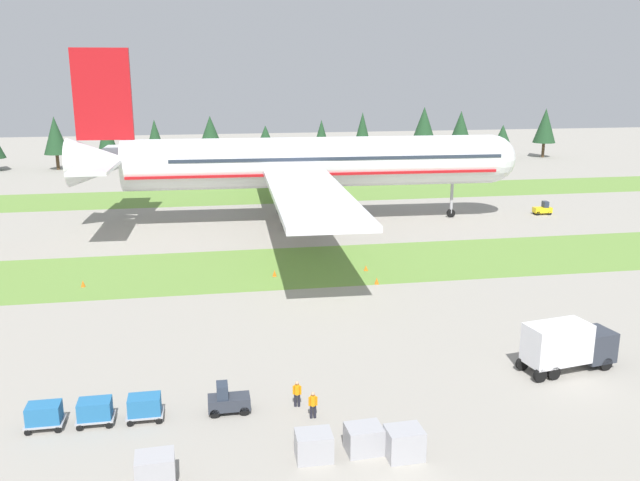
{
  "coord_description": "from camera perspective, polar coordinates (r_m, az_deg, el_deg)",
  "views": [
    {
      "loc": [
        -8.86,
        -26.91,
        20.75
      ],
      "look_at": [
        2.51,
        37.6,
        4.0
      ],
      "focal_mm": 37.56,
      "sensor_mm": 36.0,
      "label": 1
    }
  ],
  "objects": [
    {
      "name": "grass_strip_near",
      "position": [
        72.78,
        -2.59,
        -2.23
      ],
      "size": [
        320.0,
        15.61,
        0.01
      ],
      "primitive_type": "cube",
      "color": "olive",
      "rests_on": "ground"
    },
    {
      "name": "grass_strip_far",
      "position": [
        114.65,
        -5.41,
        3.86
      ],
      "size": [
        320.0,
        15.61,
        0.01
      ],
      "primitive_type": "cube",
      "color": "olive",
      "rests_on": "ground"
    },
    {
      "name": "airliner",
      "position": [
        92.67,
        -1.57,
        6.69
      ],
      "size": [
        61.64,
        75.94,
        23.48
      ],
      "rotation": [
        0.0,
        0.0,
        -1.61
      ],
      "color": "silver",
      "rests_on": "ground"
    },
    {
      "name": "baggage_tug",
      "position": [
        43.11,
        -7.86,
        -13.35
      ],
      "size": [
        2.6,
        1.31,
        1.97
      ],
      "rotation": [
        0.0,
        0.0,
        -1.57
      ],
      "color": "#2D333D",
      "rests_on": "ground"
    },
    {
      "name": "cargo_dolly_lead",
      "position": [
        43.24,
        -14.72,
        -13.47
      ],
      "size": [
        2.2,
        1.5,
        1.55
      ],
      "rotation": [
        0.0,
        0.0,
        -1.57
      ],
      "color": "#A3A3A8",
      "rests_on": "ground"
    },
    {
      "name": "cargo_dolly_second",
      "position": [
        43.6,
        -18.63,
        -13.52
      ],
      "size": [
        2.2,
        1.5,
        1.55
      ],
      "rotation": [
        0.0,
        0.0,
        -1.57
      ],
      "color": "#A3A3A8",
      "rests_on": "ground"
    },
    {
      "name": "cargo_dolly_third",
      "position": [
        44.16,
        -22.45,
        -13.52
      ],
      "size": [
        2.2,
        1.5,
        1.55
      ],
      "rotation": [
        0.0,
        0.0,
        -1.57
      ],
      "color": "#A3A3A8",
      "rests_on": "ground"
    },
    {
      "name": "catering_truck",
      "position": [
        50.87,
        20.34,
        -8.29
      ],
      "size": [
        7.24,
        3.43,
        3.58
      ],
      "rotation": [
        0.0,
        0.0,
        -1.4
      ],
      "color": "#2D333D",
      "rests_on": "ground"
    },
    {
      "name": "pushback_tractor",
      "position": [
        104.12,
        18.46,
        2.56
      ],
      "size": [
        2.65,
        1.39,
        1.97
      ],
      "rotation": [
        0.0,
        0.0,
        1.53
      ],
      "color": "yellow",
      "rests_on": "ground"
    },
    {
      "name": "ground_crew_marshaller",
      "position": [
        43.37,
        -1.97,
        -12.84
      ],
      "size": [
        0.55,
        0.36,
        1.74
      ],
      "rotation": [
        0.0,
        0.0,
        6.05
      ],
      "color": "black",
      "rests_on": "ground"
    },
    {
      "name": "ground_crew_loader",
      "position": [
        42.06,
        -0.6,
        -13.75
      ],
      "size": [
        0.56,
        0.36,
        1.74
      ],
      "rotation": [
        0.0,
        0.0,
        6.24
      ],
      "color": "black",
      "rests_on": "ground"
    },
    {
      "name": "uld_container_0",
      "position": [
        37.31,
        -13.86,
        -18.41
      ],
      "size": [
        2.07,
        1.69,
        1.64
      ],
      "primitive_type": "cube",
      "rotation": [
        0.0,
        0.0,
        0.05
      ],
      "color": "#A3A3A8",
      "rests_on": "ground"
    },
    {
      "name": "uld_container_1",
      "position": [
        38.33,
        -0.53,
        -17.07
      ],
      "size": [
        2.02,
        1.63,
        1.54
      ],
      "primitive_type": "cube",
      "rotation": [
        0.0,
        0.0,
        -0.01
      ],
      "color": "#A3A3A8",
      "rests_on": "ground"
    },
    {
      "name": "uld_container_2",
      "position": [
        39.0,
        3.76,
        -16.51
      ],
      "size": [
        2.09,
        1.71,
        1.54
      ],
      "primitive_type": "cube",
      "rotation": [
        0.0,
        0.0,
        0.06
      ],
      "color": "#A3A3A8",
      "rests_on": "ground"
    },
    {
      "name": "uld_container_3",
      "position": [
        38.66,
        7.19,
        -16.74
      ],
      "size": [
        2.07,
        1.68,
        1.72
      ],
      "primitive_type": "cube",
      "rotation": [
        0.0,
        0.0,
        0.04
      ],
      "color": "#A3A3A8",
      "rests_on": "ground"
    },
    {
      "name": "taxiway_marker_0",
      "position": [
        67.02,
        4.86,
        -3.44
      ],
      "size": [
        0.44,
        0.44,
        0.67
      ],
      "primitive_type": "cone",
      "color": "orange",
      "rests_on": "ground"
    },
    {
      "name": "taxiway_marker_1",
      "position": [
        69.43,
        -3.89,
        -2.79
      ],
      "size": [
        0.44,
        0.44,
        0.66
      ],
      "primitive_type": "cone",
      "color": "orange",
      "rests_on": "ground"
    },
    {
      "name": "taxiway_marker_2",
      "position": [
        71.39,
        3.94,
        -2.34
      ],
      "size": [
        0.44,
        0.44,
        0.58
      ],
      "primitive_type": "cone",
      "color": "orange",
      "rests_on": "ground"
    },
    {
      "name": "taxiway_marker_3",
      "position": [
        69.97,
        -19.55,
        -3.48
      ],
      "size": [
        0.44,
        0.44,
        0.66
      ],
      "primitive_type": "cone",
      "color": "orange",
      "rests_on": "ground"
    },
    {
      "name": "distant_tree_line",
      "position": [
        152.09,
        -5.02,
        9.08
      ],
      "size": [
        154.42,
        9.6,
        12.52
      ],
      "color": "#4C3823",
      "rests_on": "ground"
    }
  ]
}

